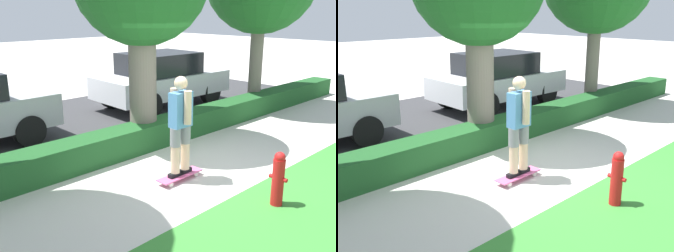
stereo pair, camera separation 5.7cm
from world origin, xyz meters
TOP-DOWN VIEW (x-y plane):
  - ground_plane at (0.00, 0.00)m, footprint 60.00×60.00m
  - street_asphalt at (0.00, 4.20)m, footprint 16.00×5.00m
  - hedge_row at (0.00, 1.60)m, footprint 16.00×0.60m
  - skateboard at (-0.52, -0.01)m, footprint 0.87×0.24m
  - skater_person at (-0.52, -0.01)m, footprint 0.49×0.42m
  - parked_car_middle at (2.84, 4.01)m, footprint 3.97×1.93m
  - fire_hydrant at (-0.14, -1.58)m, footprint 0.17×0.28m

SIDE VIEW (x-z plane):
  - ground_plane at x=0.00m, z-range 0.00..0.00m
  - street_asphalt at x=0.00m, z-range 0.00..0.01m
  - skateboard at x=-0.52m, z-range 0.03..0.13m
  - hedge_row at x=0.00m, z-range 0.00..0.52m
  - fire_hydrant at x=-0.14m, z-range 0.00..0.82m
  - parked_car_middle at x=2.84m, z-range 0.03..1.59m
  - skater_person at x=-0.52m, z-range 0.15..1.79m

